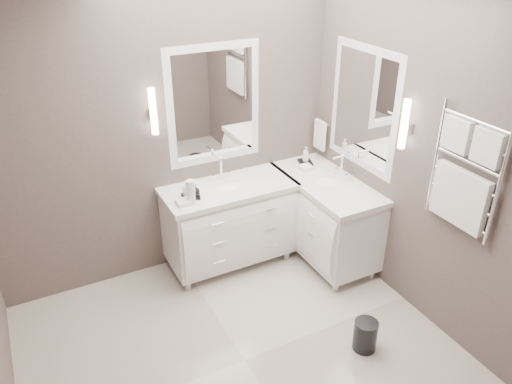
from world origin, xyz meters
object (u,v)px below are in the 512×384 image
vanity_right (325,214)px  waste_bin (365,335)px  vanity_back (229,220)px  towel_ladder (464,179)px

vanity_right → waste_bin: 1.34m
vanity_back → waste_bin: 1.65m
vanity_right → waste_bin: (-0.43, -1.22, -0.35)m
towel_ladder → waste_bin: (-0.65, 0.08, -1.26)m
vanity_right → towel_ladder: size_ratio=1.38×
vanity_back → towel_ladder: (1.10, -1.63, 0.91)m
vanity_back → towel_ladder: bearing=-55.9°
towel_ladder → waste_bin: towel_ladder is taller
vanity_back → waste_bin: size_ratio=4.75×
vanity_back → towel_ladder: 2.16m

